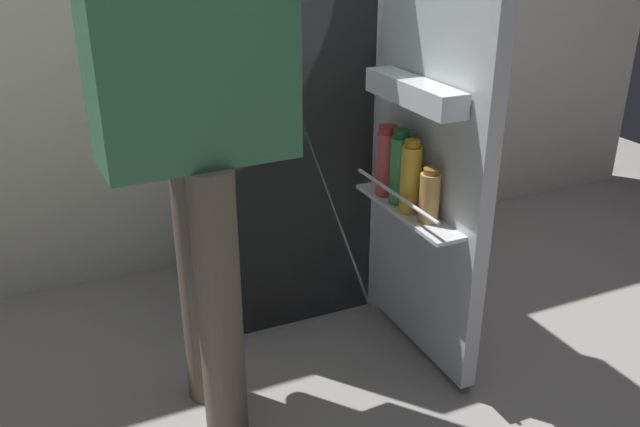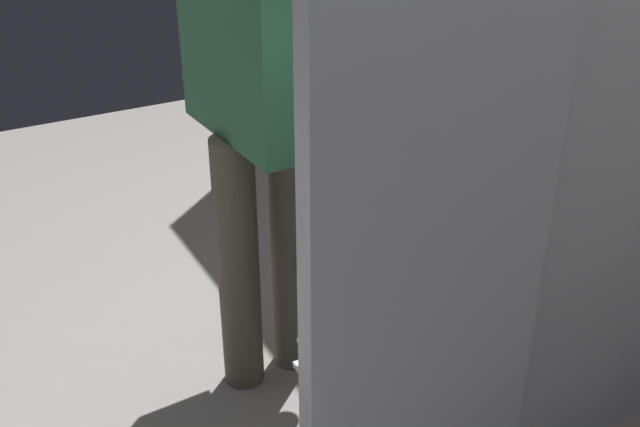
{
  "view_description": "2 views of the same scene",
  "coord_description": "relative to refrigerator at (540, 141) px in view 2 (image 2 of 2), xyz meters",
  "views": [
    {
      "loc": [
        -0.77,
        -1.64,
        1.34
      ],
      "look_at": [
        -0.06,
        -0.07,
        0.59
      ],
      "focal_mm": 37.23,
      "sensor_mm": 36.0,
      "label": 1
    },
    {
      "loc": [
        1.34,
        -0.85,
        1.57
      ],
      "look_at": [
        -0.13,
        -0.03,
        0.67
      ],
      "focal_mm": 43.2,
      "sensor_mm": 36.0,
      "label": 2
    }
  ],
  "objects": [
    {
      "name": "refrigerator",
      "position": [
        0.0,
        0.0,
        0.0
      ],
      "size": [
        0.65,
        1.22,
        1.61
      ],
      "color": "silver",
      "rests_on": "ground_plane"
    },
    {
      "name": "person",
      "position": [
        -0.41,
        -0.59,
        0.16
      ],
      "size": [
        0.57,
        0.77,
        1.6
      ],
      "color": "#665B4C",
      "rests_on": "ground_plane"
    }
  ]
}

